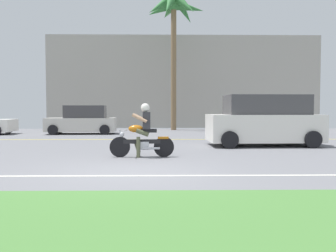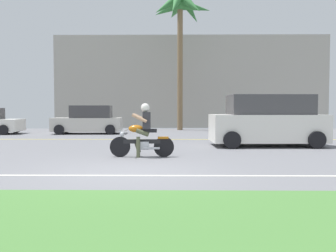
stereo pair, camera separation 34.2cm
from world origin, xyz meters
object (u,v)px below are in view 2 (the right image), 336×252
at_px(motorcyclist, 143,134).
at_px(suv_nearby, 268,121).
at_px(palm_tree_0, 180,13).
at_px(parked_car_1, 89,121).

xyz_separation_m(motorcyclist, suv_nearby, (4.61, 3.29, 0.28)).
bearing_deg(motorcyclist, palm_tree_0, 84.20).
distance_m(suv_nearby, palm_tree_0, 13.03).
bearing_deg(palm_tree_0, parked_car_1, -145.08).
distance_m(motorcyclist, suv_nearby, 5.67).
xyz_separation_m(motorcyclist, parked_car_1, (-3.96, 10.12, 0.07)).
distance_m(parked_car_1, palm_tree_0, 9.66).
bearing_deg(parked_car_1, motorcyclist, -68.61).
relative_size(motorcyclist, parked_car_1, 0.48).
distance_m(motorcyclist, palm_tree_0, 15.68).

